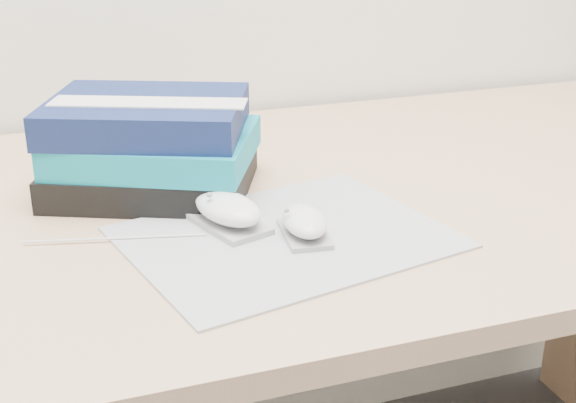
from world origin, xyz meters
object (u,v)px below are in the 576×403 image
object	(u,v)px
mouse_rear	(228,211)
book_stack	(151,146)
desk	(286,316)
pouch	(137,154)
mouse_front	(304,223)

from	to	relation	value
mouse_rear	book_stack	size ratio (longest dim) A/B	0.38
desk	pouch	xyz separation A→B (m)	(-0.21, 0.01, 0.29)
mouse_rear	book_stack	bearing A→B (deg)	111.10
mouse_rear	mouse_front	xyz separation A→B (m)	(0.08, -0.06, -0.00)
book_stack	pouch	world-z (taller)	book_stack
book_stack	desk	bearing A→B (deg)	-0.52
desk	mouse_front	xyz separation A→B (m)	(-0.05, -0.22, 0.25)
mouse_rear	pouch	bearing A→B (deg)	116.66
desk	mouse_rear	xyz separation A→B (m)	(-0.13, -0.16, 0.26)
mouse_rear	book_stack	world-z (taller)	book_stack
mouse_rear	mouse_front	distance (m)	0.10
book_stack	mouse_front	bearing A→B (deg)	-57.39
book_stack	pouch	size ratio (longest dim) A/B	2.50
desk	mouse_rear	bearing A→B (deg)	-129.37
mouse_front	pouch	xyz separation A→B (m)	(-0.16, 0.22, 0.03)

